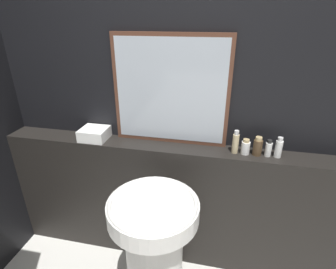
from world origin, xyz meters
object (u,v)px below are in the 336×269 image
(pedestal_sink, at_px, (154,252))
(mirror, at_px, (170,91))
(lotion_bottle, at_px, (258,147))
(hand_soap_bottle, at_px, (279,148))
(towel_stack, at_px, (94,134))
(conditioner_bottle, at_px, (246,147))
(shampoo_bottle, at_px, (235,143))
(body_wash_bottle, at_px, (268,149))

(pedestal_sink, height_order, mirror, mirror)
(lotion_bottle, relative_size, hand_soap_bottle, 0.92)
(towel_stack, distance_m, conditioner_bottle, 1.04)
(towel_stack, distance_m, shampoo_bottle, 0.98)
(towel_stack, distance_m, hand_soap_bottle, 1.24)
(conditioner_bottle, bearing_deg, body_wash_bottle, -0.00)
(conditioner_bottle, height_order, hand_soap_bottle, hand_soap_bottle)
(mirror, height_order, body_wash_bottle, mirror)
(conditioner_bottle, distance_m, lotion_bottle, 0.07)
(lotion_bottle, bearing_deg, hand_soap_bottle, -0.00)
(mirror, xyz_separation_m, towel_stack, (-0.53, -0.08, -0.32))
(towel_stack, xyz_separation_m, conditioner_bottle, (1.04, 0.00, 0.01))
(shampoo_bottle, distance_m, conditioner_bottle, 0.07)
(lotion_bottle, xyz_separation_m, hand_soap_bottle, (0.12, -0.00, 0.00))
(hand_soap_bottle, bearing_deg, body_wash_bottle, 180.00)
(towel_stack, xyz_separation_m, lotion_bottle, (1.11, 0.00, 0.02))
(pedestal_sink, xyz_separation_m, towel_stack, (-0.56, 0.48, 0.50))
(hand_soap_bottle, bearing_deg, pedestal_sink, -144.93)
(hand_soap_bottle, bearing_deg, shampoo_bottle, 180.00)
(pedestal_sink, height_order, hand_soap_bottle, hand_soap_bottle)
(shampoo_bottle, xyz_separation_m, conditioner_bottle, (0.06, 0.00, -0.03))
(shampoo_bottle, height_order, hand_soap_bottle, shampoo_bottle)
(hand_soap_bottle, bearing_deg, lotion_bottle, 180.00)
(conditioner_bottle, distance_m, body_wash_bottle, 0.14)
(shampoo_bottle, bearing_deg, hand_soap_bottle, 0.00)
(pedestal_sink, relative_size, hand_soap_bottle, 6.55)
(shampoo_bottle, bearing_deg, pedestal_sink, -131.27)
(towel_stack, distance_m, lotion_bottle, 1.11)
(towel_stack, bearing_deg, body_wash_bottle, 0.00)
(lotion_bottle, xyz_separation_m, body_wash_bottle, (0.07, 0.00, -0.01))
(lotion_bottle, bearing_deg, pedestal_sink, -139.34)
(pedestal_sink, relative_size, conditioner_bottle, 8.70)
(mirror, bearing_deg, lotion_bottle, -7.41)
(pedestal_sink, distance_m, conditioner_bottle, 0.85)
(shampoo_bottle, xyz_separation_m, hand_soap_bottle, (0.26, 0.00, -0.01))
(shampoo_bottle, distance_m, body_wash_bottle, 0.20)
(mirror, relative_size, body_wash_bottle, 6.93)
(mirror, distance_m, hand_soap_bottle, 0.77)
(pedestal_sink, bearing_deg, mirror, 92.48)
(shampoo_bottle, bearing_deg, towel_stack, 180.00)
(shampoo_bottle, relative_size, conditioner_bottle, 1.54)
(conditioner_bottle, distance_m, hand_soap_bottle, 0.20)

